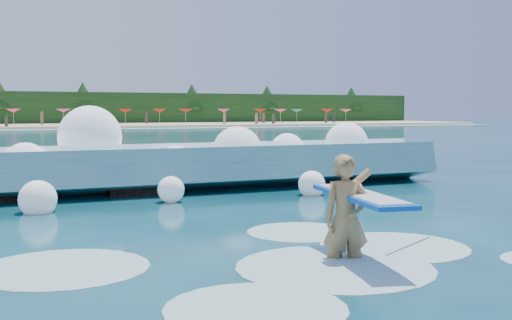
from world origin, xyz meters
The scene contains 7 objects.
ground centered at (0.00, 0.00, 0.00)m, with size 200.00×200.00×0.00m, color #072D3C.
wet_band centered at (0.00, 67.00, 0.04)m, with size 140.00×5.00×0.08m, color silver.
breaking_wave centered at (-0.04, 7.20, 0.57)m, with size 18.97×2.91×1.63m.
rock_cluster centered at (-0.24, 7.58, 0.40)m, with size 8.17×3.05×1.26m.
surfer_with_board centered at (1.03, -2.37, 0.71)m, with size 1.23×3.06×1.93m.
wave_spray centered at (-0.11, 7.15, 1.17)m, with size 15.03×4.79×2.52m.
surf_foam centered at (0.23, -2.03, 0.00)m, with size 8.73×5.95×0.15m.
Camera 1 is at (-4.15, -10.36, 2.25)m, focal length 45.00 mm.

